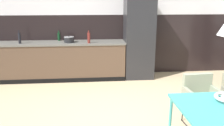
{
  "coord_description": "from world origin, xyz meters",
  "views": [
    {
      "loc": [
        -0.51,
        -2.82,
        1.84
      ],
      "look_at": [
        -0.21,
        0.65,
        0.88
      ],
      "focal_mm": 36.84,
      "sensor_mm": 36.0,
      "label": 1
    }
  ],
  "objects_px": {
    "refrigerator_column": "(139,39)",
    "cooking_pot": "(69,40)",
    "armchair_by_stool": "(201,93)",
    "bottle_spice_small": "(19,38)",
    "bottle_vinegar_dark": "(89,38)",
    "bottle_wine_green": "(59,37)"
  },
  "relations": [
    {
      "from": "refrigerator_column",
      "to": "cooking_pot",
      "type": "height_order",
      "value": "refrigerator_column"
    },
    {
      "from": "armchair_by_stool",
      "to": "cooking_pot",
      "type": "relative_size",
      "value": 3.36
    },
    {
      "from": "refrigerator_column",
      "to": "armchair_by_stool",
      "type": "relative_size",
      "value": 2.47
    },
    {
      "from": "armchair_by_stool",
      "to": "bottle_spice_small",
      "type": "xyz_separation_m",
      "value": [
        -3.22,
        2.23,
        0.52
      ]
    },
    {
      "from": "armchair_by_stool",
      "to": "cooking_pot",
      "type": "xyz_separation_m",
      "value": [
        -2.13,
        2.27,
        0.46
      ]
    },
    {
      "from": "bottle_spice_small",
      "to": "bottle_vinegar_dark",
      "type": "xyz_separation_m",
      "value": [
        1.55,
        -0.09,
        0.0
      ]
    },
    {
      "from": "bottle_spice_small",
      "to": "bottle_wine_green",
      "type": "xyz_separation_m",
      "value": [
        0.83,
        0.31,
        -0.02
      ]
    },
    {
      "from": "bottle_wine_green",
      "to": "armchair_by_stool",
      "type": "bearing_deg",
      "value": -46.68
    },
    {
      "from": "cooking_pot",
      "to": "bottle_vinegar_dark",
      "type": "height_order",
      "value": "bottle_vinegar_dark"
    },
    {
      "from": "bottle_vinegar_dark",
      "to": "bottle_wine_green",
      "type": "relative_size",
      "value": 1.18
    },
    {
      "from": "cooking_pot",
      "to": "bottle_spice_small",
      "type": "xyz_separation_m",
      "value": [
        -1.1,
        -0.04,
        0.06
      ]
    },
    {
      "from": "refrigerator_column",
      "to": "bottle_spice_small",
      "type": "distance_m",
      "value": 2.74
    },
    {
      "from": "bottle_vinegar_dark",
      "to": "armchair_by_stool",
      "type": "bearing_deg",
      "value": -52.07
    },
    {
      "from": "cooking_pot",
      "to": "bottle_wine_green",
      "type": "distance_m",
      "value": 0.38
    },
    {
      "from": "bottle_vinegar_dark",
      "to": "bottle_wine_green",
      "type": "xyz_separation_m",
      "value": [
        -0.72,
        0.39,
        -0.02
      ]
    },
    {
      "from": "armchair_by_stool",
      "to": "bottle_spice_small",
      "type": "distance_m",
      "value": 3.95
    },
    {
      "from": "cooking_pot",
      "to": "bottle_vinegar_dark",
      "type": "xyz_separation_m",
      "value": [
        0.46,
        -0.12,
        0.06
      ]
    },
    {
      "from": "bottle_spice_small",
      "to": "bottle_wine_green",
      "type": "bearing_deg",
      "value": 20.26
    },
    {
      "from": "bottle_wine_green",
      "to": "bottle_spice_small",
      "type": "bearing_deg",
      "value": -159.74
    },
    {
      "from": "refrigerator_column",
      "to": "bottle_vinegar_dark",
      "type": "bearing_deg",
      "value": -171.13
    },
    {
      "from": "armchair_by_stool",
      "to": "bottle_vinegar_dark",
      "type": "bearing_deg",
      "value": -55.84
    },
    {
      "from": "bottle_vinegar_dark",
      "to": "bottle_wine_green",
      "type": "bearing_deg",
      "value": 151.35
    }
  ]
}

